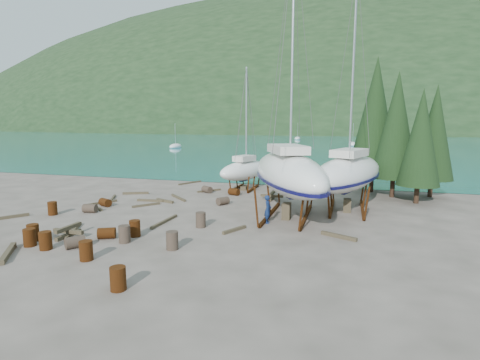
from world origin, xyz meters
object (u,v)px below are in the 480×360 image
(large_sailboat_far, at_px, (349,173))
(worker, at_px, (268,209))
(small_sailboat_shore, at_px, (245,170))
(large_sailboat_near, at_px, (289,173))

(large_sailboat_far, xyz_separation_m, worker, (-4.60, -4.83, -1.76))
(large_sailboat_far, height_order, small_sailboat_shore, large_sailboat_far)
(large_sailboat_near, bearing_deg, worker, -141.26)
(large_sailboat_far, xyz_separation_m, small_sailboat_shore, (-8.95, 5.87, -0.83))
(large_sailboat_near, relative_size, large_sailboat_far, 1.12)
(small_sailboat_shore, bearing_deg, worker, -47.18)
(large_sailboat_far, bearing_deg, large_sailboat_near, -121.03)
(large_sailboat_far, distance_m, small_sailboat_shore, 10.73)
(worker, bearing_deg, large_sailboat_near, -32.21)
(large_sailboat_far, bearing_deg, worker, -113.79)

